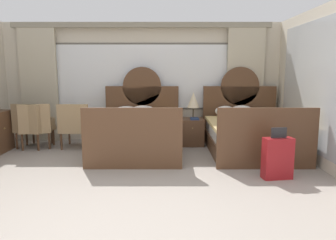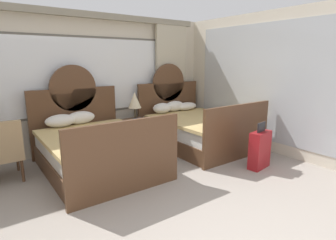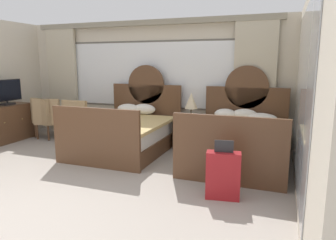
# 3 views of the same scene
# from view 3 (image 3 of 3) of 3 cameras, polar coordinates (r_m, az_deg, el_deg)

# --- Properties ---
(wall_back_window) EXTENTS (6.29, 0.22, 2.70)m
(wall_back_window) POSITION_cam_3_polar(r_m,az_deg,el_deg) (7.21, -3.46, 7.71)
(wall_back_window) COLOR beige
(wall_back_window) RESTS_ON ground_plane
(wall_right_mirror) EXTENTS (0.08, 4.87, 2.70)m
(wall_right_mirror) POSITION_cam_3_polar(r_m,az_deg,el_deg) (4.21, 24.07, 4.02)
(wall_right_mirror) COLOR beige
(wall_right_mirror) RESTS_ON ground_plane
(bed_near_window) EXTENTS (1.65, 2.15, 1.70)m
(bed_near_window) POSITION_cam_3_polar(r_m,az_deg,el_deg) (6.29, -7.69, -2.35)
(bed_near_window) COLOR brown
(bed_near_window) RESTS_ON ground_plane
(bed_near_mirror) EXTENTS (1.65, 2.15, 1.70)m
(bed_near_mirror) POSITION_cam_3_polar(r_m,az_deg,el_deg) (5.63, 12.76, -4.03)
(bed_near_mirror) COLOR brown
(bed_near_mirror) RESTS_ON ground_plane
(nightstand_between_beds) EXTENTS (0.51, 0.54, 0.58)m
(nightstand_between_beds) POSITION_cam_3_polar(r_m,az_deg,el_deg) (6.48, 3.75, -2.59)
(nightstand_between_beds) COLOR brown
(nightstand_between_beds) RESTS_ON ground_plane
(table_lamp_on_nightstand) EXTENTS (0.27, 0.27, 0.57)m
(table_lamp_on_nightstand) POSITION_cam_3_polar(r_m,az_deg,el_deg) (6.41, 4.30, 3.50)
(table_lamp_on_nightstand) COLOR brown
(table_lamp_on_nightstand) RESTS_ON nightstand_between_beds
(book_on_nightstand) EXTENTS (0.18, 0.26, 0.03)m
(book_on_nightstand) POSITION_cam_3_polar(r_m,az_deg,el_deg) (6.30, 3.96, -0.12)
(book_on_nightstand) COLOR navy
(book_on_nightstand) RESTS_ON nightstand_between_beds
(tv_flatscreen) EXTENTS (0.20, 0.80, 0.56)m
(tv_flatscreen) POSITION_cam_3_polar(r_m,az_deg,el_deg) (7.80, -27.55, 4.56)
(tv_flatscreen) COLOR black
(tv_flatscreen) RESTS_ON dresser_minibar
(armchair_by_window_left) EXTENTS (0.62, 0.62, 0.95)m
(armchair_by_window_left) POSITION_cam_3_polar(r_m,az_deg,el_deg) (7.25, -15.84, 0.17)
(armchair_by_window_left) COLOR tan
(armchair_by_window_left) RESTS_ON ground_plane
(armchair_by_window_centre) EXTENTS (0.75, 0.75, 0.95)m
(armchair_by_window_centre) POSITION_cam_3_polar(r_m,az_deg,el_deg) (7.77, -20.79, 0.55)
(armchair_by_window_centre) COLOR tan
(armchair_by_window_centre) RESTS_ON ground_plane
(armchair_by_window_right) EXTENTS (0.76, 0.76, 0.95)m
(armchair_by_window_right) POSITION_cam_3_polar(r_m,az_deg,el_deg) (7.83, -21.27, 0.59)
(armchair_by_window_right) COLOR tan
(armchair_by_window_right) RESTS_ON ground_plane
(suitcase_on_floor) EXTENTS (0.46, 0.25, 0.79)m
(suitcase_on_floor) POSITION_cam_3_polar(r_m,az_deg,el_deg) (4.16, 10.08, -9.94)
(suitcase_on_floor) COLOR maroon
(suitcase_on_floor) RESTS_ON ground_plane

